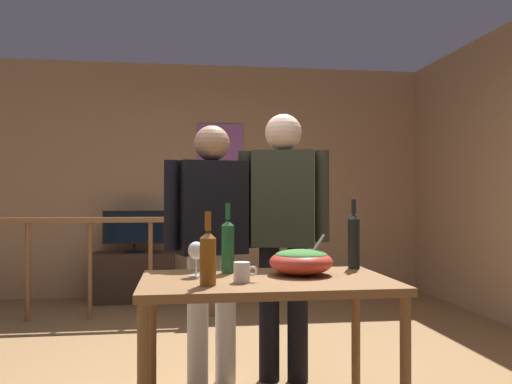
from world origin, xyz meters
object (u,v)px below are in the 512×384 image
wine_bottle_amber (208,256)px  mug_white (242,272)px  tv_console (134,277)px  serving_table (266,295)px  person_standing_left (212,231)px  framed_picture (220,147)px  person_standing_right (283,222)px  wine_bottle_dark (354,240)px  flat_screen_tv (134,228)px  wine_glass (196,252)px  salad_bowl (301,260)px  wine_bottle_green (228,245)px  stair_railing (110,252)px

wine_bottle_amber → mug_white: (0.16, 0.07, -0.08)m
tv_console → serving_table: bearing=-75.1°
person_standing_left → framed_picture: bearing=-108.9°
wine_bottle_amber → person_standing_right: (0.52, 0.90, 0.11)m
wine_bottle_dark → person_standing_right: size_ratio=0.23×
tv_console → person_standing_left: bearing=-75.8°
flat_screen_tv → wine_glass: 3.43m
salad_bowl → wine_bottle_amber: 0.56m
wine_bottle_dark → mug_white: wine_bottle_dark is taller
wine_bottle_green → serving_table: bearing=-50.7°
tv_console → serving_table: serving_table is taller
salad_bowl → framed_picture: bearing=92.3°
wine_bottle_dark → mug_white: 0.79m
mug_white → person_standing_right: person_standing_right is taller
salad_bowl → wine_glass: bearing=178.3°
wine_bottle_dark → wine_glass: bearing=-168.4°
stair_railing → flat_screen_tv: (0.16, 0.81, 0.18)m
tv_console → person_standing_left: person_standing_left is taller
tv_console → salad_bowl: 3.65m
wine_bottle_green → mug_white: (0.04, -0.32, -0.10)m
wine_bottle_green → person_standing_right: person_standing_right is taller
wine_glass → serving_table: bearing=-17.4°
wine_bottle_green → person_standing_left: 0.52m
wine_bottle_green → person_standing_left: person_standing_left is taller
wine_glass → person_standing_right: person_standing_right is taller
flat_screen_tv → mug_white: flat_screen_tv is taller
wine_glass → wine_bottle_amber: bearing=-80.9°
salad_bowl → serving_table: bearing=-155.3°
wine_glass → framed_picture: bearing=84.0°
stair_railing → salad_bowl: 2.89m
flat_screen_tv → person_standing_left: 2.84m
wine_bottle_green → wine_bottle_dark: size_ratio=0.95×
wine_bottle_green → person_standing_right: size_ratio=0.22×
salad_bowl → wine_bottle_dark: (0.35, 0.20, 0.09)m
wine_bottle_dark → mug_white: size_ratio=3.41×
framed_picture → person_standing_right: bearing=-86.7°
wine_bottle_amber → flat_screen_tv: bearing=99.9°
person_standing_right → serving_table: bearing=86.6°
wine_bottle_green → wine_bottle_dark: bearing=6.3°
stair_railing → wine_bottle_dark: (1.63, -2.38, 0.29)m
tv_console → mug_white: mug_white is taller
flat_screen_tv → wine_bottle_green: size_ratio=1.81×
tv_console → mug_white: size_ratio=7.89×
wine_bottle_dark → person_standing_right: person_standing_right is taller
salad_bowl → stair_railing: bearing=116.5°
wine_glass → person_standing_right: (0.57, 0.62, 0.12)m
framed_picture → serving_table: framed_picture is taller
mug_white → person_standing_left: person_standing_left is taller
wine_bottle_amber → person_standing_right: bearing=60.0°
person_standing_right → wine_bottle_green: bearing=66.3°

